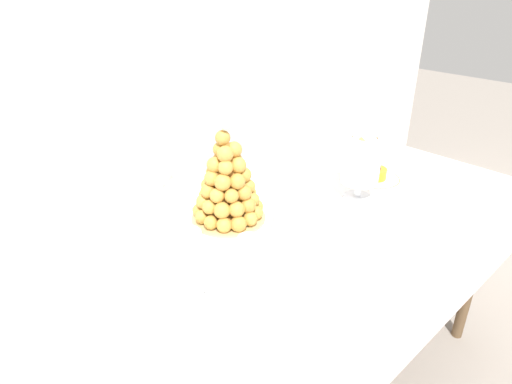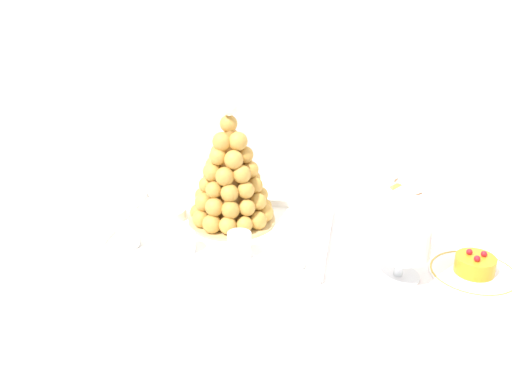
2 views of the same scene
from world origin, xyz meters
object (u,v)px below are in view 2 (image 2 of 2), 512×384
(dessert_cup_mid_right, at_px, (294,256))
(dessert_cup_mid_left, at_px, (183,243))
(creme_brulee_ramekin, at_px, (169,213))
(dessert_cup_left, at_px, (128,236))
(croquembouche, at_px, (231,178))
(dessert_cup_centre, at_px, (239,245))
(fruit_tart_plate, at_px, (474,269))
(wine_glass, at_px, (211,152))
(serving_tray, at_px, (221,233))
(macaron_goblet, at_px, (404,221))

(dessert_cup_mid_right, bearing_deg, dessert_cup_mid_left, 176.77)
(dessert_cup_mid_left, distance_m, creme_brulee_ramekin, 0.19)
(dessert_cup_left, distance_m, dessert_cup_mid_left, 0.14)
(croquembouche, distance_m, dessert_cup_centre, 0.21)
(fruit_tart_plate, bearing_deg, wine_glass, 154.28)
(serving_tray, height_order, dessert_cup_mid_right, dessert_cup_mid_right)
(dessert_cup_mid_right, height_order, wine_glass, wine_glass)
(serving_tray, height_order, dessert_cup_left, dessert_cup_left)
(dessert_cup_centre, bearing_deg, dessert_cup_mid_right, -7.86)
(dessert_cup_centre, height_order, dessert_cup_mid_right, dessert_cup_centre)
(croquembouche, xyz_separation_m, macaron_goblet, (0.42, -0.18, 0.01))
(dessert_cup_left, bearing_deg, macaron_goblet, -0.96)
(serving_tray, bearing_deg, wine_glass, 109.28)
(dessert_cup_centre, bearing_deg, wine_glass, 114.02)
(creme_brulee_ramekin, distance_m, fruit_tart_plate, 0.77)
(serving_tray, distance_m, macaron_goblet, 0.47)
(croquembouche, height_order, dessert_cup_centre, croquembouche)
(fruit_tart_plate, bearing_deg, dessert_cup_left, -177.66)
(croquembouche, height_order, fruit_tart_plate, croquembouche)
(croquembouche, bearing_deg, dessert_cup_mid_left, -113.85)
(dessert_cup_mid_right, relative_size, wine_glass, 0.32)
(dessert_cup_left, distance_m, dessert_cup_centre, 0.28)
(croquembouche, xyz_separation_m, dessert_cup_left, (-0.22, -0.17, -0.10))
(creme_brulee_ramekin, distance_m, wine_glass, 0.24)
(dessert_cup_centre, bearing_deg, croquembouche, 109.00)
(dessert_cup_left, xyz_separation_m, dessert_cup_centre, (0.28, 0.00, 0.00))
(macaron_goblet, bearing_deg, dessert_cup_left, 179.04)
(dessert_cup_left, distance_m, fruit_tart_plate, 0.81)
(serving_tray, distance_m, creme_brulee_ramekin, 0.16)
(fruit_tart_plate, height_order, wine_glass, wine_glass)
(dessert_cup_left, relative_size, dessert_cup_mid_left, 0.91)
(macaron_goblet, height_order, fruit_tart_plate, macaron_goblet)
(dessert_cup_left, xyz_separation_m, wine_glass, (0.11, 0.37, 0.10))
(dessert_cup_mid_left, relative_size, dessert_cup_mid_right, 1.08)
(macaron_goblet, distance_m, fruit_tart_plate, 0.21)
(creme_brulee_ramekin, bearing_deg, croquembouche, 3.68)
(dessert_cup_mid_left, height_order, wine_glass, wine_glass)
(dessert_cup_mid_left, bearing_deg, dessert_cup_mid_right, -3.23)
(dessert_cup_mid_left, bearing_deg, dessert_cup_centre, 1.21)
(croquembouche, height_order, dessert_cup_left, croquembouche)
(serving_tray, bearing_deg, fruit_tart_plate, -7.20)
(dessert_cup_left, bearing_deg, dessert_cup_mid_right, -2.40)
(fruit_tart_plate, bearing_deg, dessert_cup_centre, -176.56)
(serving_tray, height_order, wine_glass, wine_glass)
(dessert_cup_mid_right, xyz_separation_m, creme_brulee_ramekin, (-0.36, 0.18, -0.01))
(dessert_cup_left, distance_m, creme_brulee_ramekin, 0.17)
(fruit_tart_plate, bearing_deg, dessert_cup_mid_right, -172.92)
(dessert_cup_mid_left, relative_size, dessert_cup_centre, 1.00)
(dessert_cup_left, distance_m, wine_glass, 0.40)
(dessert_cup_mid_left, distance_m, fruit_tart_plate, 0.67)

